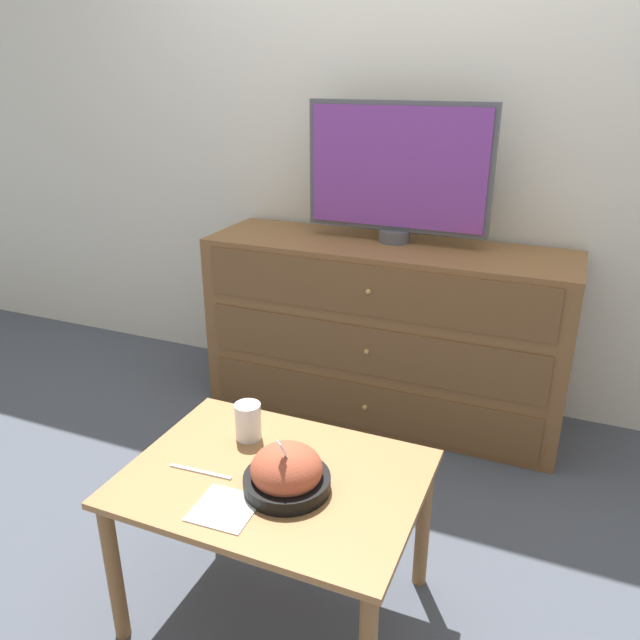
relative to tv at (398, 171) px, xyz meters
name	(u,v)px	position (x,y,z in m)	size (l,w,h in m)	color
ground_plane	(392,384)	(-0.03, 0.20, -1.14)	(12.00, 12.00, 0.00)	#474C56
wall_back	(406,126)	(-0.03, 0.22, 0.16)	(12.00, 0.05, 2.60)	silver
dresser	(384,331)	(-0.01, -0.07, -0.72)	(1.63, 0.50, 0.82)	brown
tv	(398,171)	(0.00, 0.00, 0.00)	(0.81, 0.14, 0.60)	#515156
coffee_table	(275,497)	(0.07, -1.35, -0.72)	(0.82, 0.61, 0.49)	#9E6B3D
takeout_bowl	(287,473)	(0.13, -1.39, -0.60)	(0.24, 0.24, 0.18)	black
drink_cup	(248,423)	(-0.09, -1.20, -0.60)	(0.08, 0.08, 0.12)	beige
napkin	(225,508)	(0.01, -1.52, -0.65)	(0.16, 0.16, 0.00)	white
knife	(201,472)	(-0.13, -1.42, -0.65)	(0.19, 0.02, 0.01)	white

